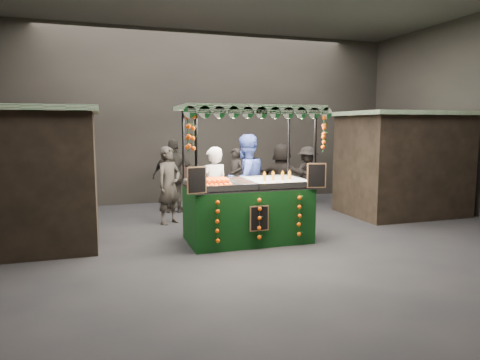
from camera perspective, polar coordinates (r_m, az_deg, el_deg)
name	(u,v)px	position (r m, az deg, el deg)	size (l,w,h in m)	color
ground	(260,242)	(8.51, 2.67, -8.17)	(12.00, 12.00, 0.00)	black
market_hall	(261,64)	(8.29, 2.81, 15.01)	(12.10, 10.10, 5.05)	black
neighbour_stall_left	(15,178)	(8.87, -27.54, 0.26)	(3.00, 2.20, 2.60)	black
neighbour_stall_right	(402,163)	(11.76, 20.55, 2.12)	(3.00, 2.20, 2.60)	black
juice_stall	(249,200)	(8.42, 1.15, -2.66)	(2.71, 1.59, 2.62)	black
vendor_grey	(213,190)	(9.03, -3.52, -1.39)	(0.75, 0.58, 1.82)	gray
vendor_blue	(246,181)	(9.50, 0.74, -0.18)	(1.21, 1.07, 2.07)	navy
shopper_0	(169,185)	(10.07, -9.34, -0.69)	(0.78, 0.72, 1.78)	#2C2824
shopper_1	(354,178)	(12.10, 14.78, 0.29)	(0.97, 0.85, 1.70)	black
shopper_2	(174,176)	(11.35, -8.64, 0.54)	(1.21, 0.78, 1.91)	black
shopper_3	(307,175)	(12.85, 8.88, 0.71)	(1.23, 1.03, 1.65)	black
shopper_4	(43,188)	(10.15, -24.49, -0.91)	(1.08, 0.91, 1.88)	black
shopper_5	(282,176)	(11.77, 5.56, 0.51)	(1.46, 1.62, 1.79)	black
shopper_6	(235,176)	(12.49, -0.61, 0.52)	(0.59, 0.69, 1.61)	#2E2925
shopper_7	(277,177)	(12.25, 4.95, 0.34)	(0.89, 0.77, 1.60)	black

